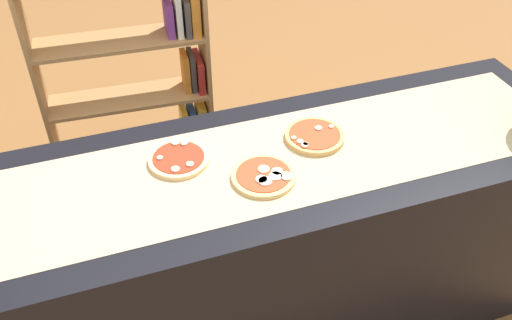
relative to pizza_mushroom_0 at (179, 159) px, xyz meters
name	(u,v)px	position (x,y,z in m)	size (l,w,h in m)	color
ground_plane	(256,318)	(0.26, -0.11, -0.96)	(12.00, 12.00, 0.00)	brown
counter	(256,251)	(0.26, -0.11, -0.49)	(2.64, 0.75, 0.95)	black
parchment_paper	(256,164)	(0.26, -0.11, -0.01)	(2.44, 0.53, 0.00)	tan
pizza_mushroom_0	(179,159)	(0.00, 0.00, 0.00)	(0.22, 0.22, 0.03)	#E5C17F
pizza_mozzarella_1	(264,176)	(0.26, -0.19, 0.00)	(0.23, 0.23, 0.02)	#DBB26B
pizza_mushroom_2	(314,136)	(0.52, -0.04, 0.00)	(0.23, 0.23, 0.03)	tan
bookshelf	(151,101)	(0.04, 0.94, -0.34)	(0.85, 0.30, 1.32)	#A87A47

